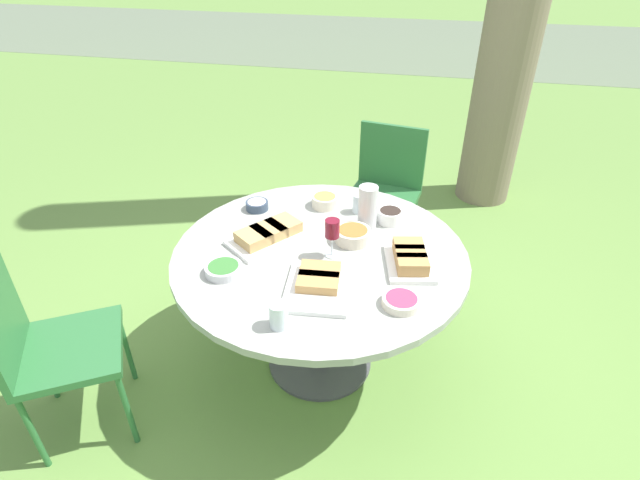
{
  "coord_description": "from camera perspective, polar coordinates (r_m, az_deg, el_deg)",
  "views": [
    {
      "loc": [
        0.41,
        -1.85,
        2.01
      ],
      "look_at": [
        0.0,
        0.0,
        0.78
      ],
      "focal_mm": 28.0,
      "sensor_mm": 36.0,
      "label": 1
    }
  ],
  "objects": [
    {
      "name": "bowl_dip_cream",
      "position": [
        2.63,
        -7.21,
        4.0
      ],
      "size": [
        0.12,
        0.12,
        0.05
      ],
      "color": "#334256",
      "rests_on": "dining_table"
    },
    {
      "name": "water_pitcher",
      "position": [
        2.43,
        5.48,
        3.77
      ],
      "size": [
        0.1,
        0.09,
        0.22
      ],
      "color": "silver",
      "rests_on": "dining_table"
    },
    {
      "name": "bowl_salad",
      "position": [
        2.18,
        -10.96,
        -3.26
      ],
      "size": [
        0.16,
        0.16,
        0.04
      ],
      "color": "silver",
      "rests_on": "dining_table"
    },
    {
      "name": "cup_water_near",
      "position": [
        2.58,
        4.51,
        4.19
      ],
      "size": [
        0.07,
        0.07,
        0.1
      ],
      "color": "silver",
      "rests_on": "dining_table"
    },
    {
      "name": "river_strip",
      "position": [
        10.42,
        10.82,
        21.43
      ],
      "size": [
        40.0,
        4.95,
        0.01
      ],
      "color": "#6B7F5B",
      "rests_on": "ground_plane"
    },
    {
      "name": "platter_bread_main",
      "position": [
        2.06,
        -0.2,
        -4.92
      ],
      "size": [
        0.29,
        0.35,
        0.06
      ],
      "color": "white",
      "rests_on": "dining_table"
    },
    {
      "name": "platter_sandwich_side",
      "position": [
        2.21,
        10.25,
        -2.09
      ],
      "size": [
        0.26,
        0.32,
        0.08
      ],
      "color": "white",
      "rests_on": "dining_table"
    },
    {
      "name": "platter_charcuterie",
      "position": [
        2.36,
        -5.86,
        0.68
      ],
      "size": [
        0.4,
        0.43,
        0.07
      ],
      "color": "white",
      "rests_on": "dining_table"
    },
    {
      "name": "ground_plane",
      "position": [
        2.76,
        0.0,
        -13.64
      ],
      "size": [
        40.0,
        40.0,
        0.0
      ],
      "primitive_type": "plane",
      "color": "#668E42"
    },
    {
      "name": "chair_near_left",
      "position": [
        3.33,
        7.51,
        6.37
      ],
      "size": [
        0.5,
        0.49,
        0.89
      ],
      "color": "#2D6B38",
      "rests_on": "ground_plane"
    },
    {
      "name": "bowl_dip_red",
      "position": [
        2.0,
        9.27,
        -6.89
      ],
      "size": [
        0.15,
        0.15,
        0.04
      ],
      "color": "beige",
      "rests_on": "dining_table"
    },
    {
      "name": "bowl_olives",
      "position": [
        2.52,
        8.01,
        2.81
      ],
      "size": [
        0.13,
        0.13,
        0.06
      ],
      "color": "white",
      "rests_on": "dining_table"
    },
    {
      "name": "cup_water_far",
      "position": [
        1.87,
        -4.74,
        -8.56
      ],
      "size": [
        0.07,
        0.07,
        0.1
      ],
      "color": "silver",
      "rests_on": "dining_table"
    },
    {
      "name": "bowl_roasted_veg",
      "position": [
        2.35,
        3.76,
        0.63
      ],
      "size": [
        0.17,
        0.17,
        0.06
      ],
      "color": "beige",
      "rests_on": "dining_table"
    },
    {
      "name": "chair_near_right",
      "position": [
        2.4,
        -28.99,
        -10.09
      ],
      "size": [
        0.59,
        0.59,
        0.89
      ],
      "color": "#2D6B38",
      "rests_on": "ground_plane"
    },
    {
      "name": "dining_table",
      "position": [
        2.35,
        0.0,
        -3.3
      ],
      "size": [
        1.35,
        1.35,
        0.72
      ],
      "color": "#4C4C51",
      "rests_on": "ground_plane"
    },
    {
      "name": "bowl_fries",
      "position": [
        2.63,
        0.55,
        4.54
      ],
      "size": [
        0.14,
        0.14,
        0.06
      ],
      "color": "beige",
      "rests_on": "dining_table"
    },
    {
      "name": "handbag",
      "position": [
        3.57,
        -5.23,
        1.18
      ],
      "size": [
        0.3,
        0.14,
        0.37
      ],
      "color": "brown",
      "rests_on": "ground_plane"
    },
    {
      "name": "wine_glass",
      "position": [
        2.18,
        1.41,
        1.11
      ],
      "size": [
        0.07,
        0.07,
        0.19
      ],
      "color": "silver",
      "rests_on": "dining_table"
    }
  ]
}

